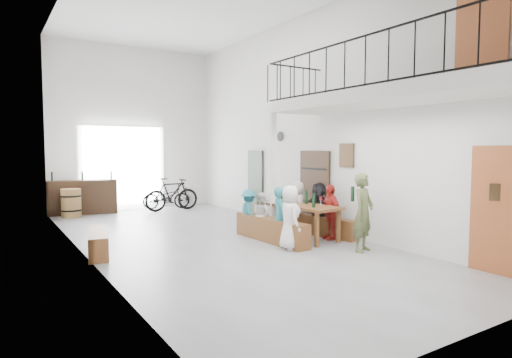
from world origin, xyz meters
TOP-DOWN VIEW (x-y plane):
  - floor at (0.00, 0.00)m, footprint 12.00×12.00m
  - room_walls at (0.00, 0.00)m, footprint 12.00×12.00m
  - gateway_portal at (-0.40, 5.94)m, footprint 2.80×0.08m
  - right_wall_decor at (2.70, -1.87)m, footprint 0.07×8.28m
  - balcony at (1.98, -3.13)m, footprint 1.52×5.62m
  - tasting_table at (1.71, -0.94)m, footprint 1.08×2.11m
  - bench_inner at (0.98, -0.86)m, footprint 0.45×2.28m
  - bench_wall at (2.33, -0.92)m, footprint 0.63×2.00m
  - tableware at (1.69, -0.88)m, footprint 0.68×1.25m
  - side_bench at (-2.50, 0.01)m, footprint 0.66×1.63m
  - oak_barrel at (-2.18, 5.15)m, footprint 0.58×0.58m
  - serving_counter at (-1.75, 5.65)m, footprint 2.09×0.89m
  - counter_bottles at (-1.75, 5.66)m, footprint 1.76×0.34m
  - guest_left_a at (0.88, -1.69)m, footprint 0.56×0.72m
  - guest_left_b at (1.00, -1.17)m, footprint 0.38×0.50m
  - guest_left_c at (1.02, -0.46)m, footprint 0.41×0.52m
  - guest_left_d at (0.91, -0.04)m, footprint 0.55×0.78m
  - guest_right_a at (2.25, -1.39)m, footprint 0.42×0.77m
  - guest_right_b at (2.35, -0.87)m, footprint 0.64×1.23m
  - guest_right_c at (2.23, -0.20)m, footprint 0.58×0.71m
  - host_standing at (2.02, -2.60)m, footprint 0.67×0.55m
  - potted_plant at (2.45, 0.87)m, footprint 0.47×0.44m
  - bicycle_near at (0.89, 5.36)m, footprint 1.67×0.93m
  - bicycle_far at (0.88, 4.81)m, footprint 1.83×0.53m

SIDE VIEW (x-z plane):
  - floor at x=0.00m, z-range 0.00..0.00m
  - potted_plant at x=2.45m, z-range 0.00..0.44m
  - side_bench at x=-2.50m, z-range 0.00..0.45m
  - bench_wall at x=2.33m, z-range 0.00..0.46m
  - bench_inner at x=0.98m, z-range 0.00..0.52m
  - bicycle_near at x=0.89m, z-range 0.00..0.83m
  - oak_barrel at x=-2.18m, z-range 0.00..0.86m
  - guest_left_c at x=1.02m, z-range 0.00..1.06m
  - serving_counter at x=-1.75m, z-range 0.00..1.07m
  - guest_left_d at x=0.91m, z-range 0.00..1.10m
  - bicycle_far at x=0.88m, z-range 0.00..1.10m
  - guest_left_b at x=1.00m, z-range 0.00..1.23m
  - guest_right_a at x=2.25m, z-range 0.00..1.25m
  - guest_right_c at x=2.23m, z-range 0.00..1.25m
  - guest_right_b at x=2.35m, z-range 0.00..1.26m
  - guest_left_a at x=0.88m, z-range 0.00..1.31m
  - tasting_table at x=1.71m, z-range 0.31..1.10m
  - host_standing at x=2.02m, z-range 0.00..1.57m
  - tableware at x=1.69m, z-range 0.76..1.11m
  - counter_bottles at x=-1.75m, z-range 1.07..1.35m
  - gateway_portal at x=-0.40m, z-range 0.00..2.80m
  - right_wall_decor at x=2.70m, z-range -0.80..4.28m
  - balcony at x=1.98m, z-range 0.97..4.96m
  - room_walls at x=0.00m, z-range -2.45..9.55m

